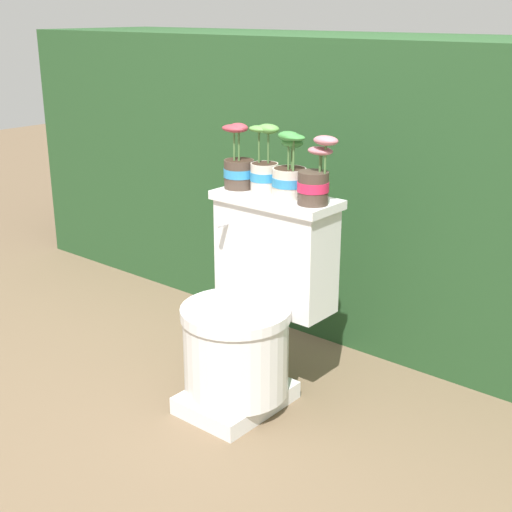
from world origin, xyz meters
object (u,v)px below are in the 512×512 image
at_px(toilet, 252,314).
at_px(potted_plant_midleft, 264,169).
at_px(potted_plant_left, 239,166).
at_px(potted_plant_midright, 315,179).
at_px(potted_plant_middle, 290,174).

xyz_separation_m(toilet, potted_plant_midleft, (-0.06, 0.15, 0.48)).
bearing_deg(potted_plant_left, potted_plant_midleft, 11.29).
bearing_deg(potted_plant_midright, toilet, -145.30).
relative_size(toilet, potted_plant_midleft, 3.08).
distance_m(potted_plant_left, potted_plant_middle, 0.22).
bearing_deg(potted_plant_midleft, potted_plant_left, -168.71).
relative_size(potted_plant_left, potted_plant_midleft, 0.99).
height_order(potted_plant_left, potted_plant_midleft, potted_plant_midleft).
distance_m(toilet, potted_plant_midleft, 0.50).
xyz_separation_m(potted_plant_left, potted_plant_midleft, (0.10, 0.02, 0.00)).
distance_m(potted_plant_midleft, potted_plant_midright, 0.23).
xyz_separation_m(potted_plant_left, potted_plant_middle, (0.22, 0.01, 0.00)).
bearing_deg(potted_plant_middle, potted_plant_midright, -8.73).
xyz_separation_m(toilet, potted_plant_midright, (0.17, 0.12, 0.48)).
bearing_deg(potted_plant_midleft, potted_plant_middle, -6.05).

